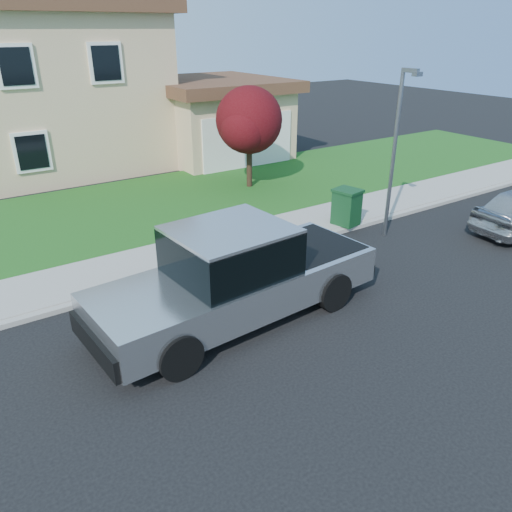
{
  "coord_description": "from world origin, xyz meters",
  "views": [
    {
      "loc": [
        -5.59,
        -7.63,
        5.84
      ],
      "look_at": [
        0.04,
        0.75,
        1.2
      ],
      "focal_mm": 35.0,
      "sensor_mm": 36.0,
      "label": 1
    }
  ],
  "objects_px": {
    "pickup_truck": "(236,276)",
    "trash_bin": "(347,207)",
    "ornamental_tree": "(250,123)",
    "street_lamp": "(396,146)",
    "woman": "(206,259)"
  },
  "relations": [
    {
      "from": "trash_bin",
      "to": "street_lamp",
      "type": "xyz_separation_m",
      "value": [
        0.62,
        -1.15,
        2.04
      ]
    },
    {
      "from": "ornamental_tree",
      "to": "trash_bin",
      "type": "distance_m",
      "value": 5.63
    },
    {
      "from": "pickup_truck",
      "to": "ornamental_tree",
      "type": "xyz_separation_m",
      "value": [
        5.57,
        7.95,
        1.54
      ]
    },
    {
      "from": "pickup_truck",
      "to": "ornamental_tree",
      "type": "bearing_deg",
      "value": 51.07
    },
    {
      "from": "ornamental_tree",
      "to": "street_lamp",
      "type": "height_order",
      "value": "street_lamp"
    },
    {
      "from": "ornamental_tree",
      "to": "street_lamp",
      "type": "bearing_deg",
      "value": -83.44
    },
    {
      "from": "woman",
      "to": "trash_bin",
      "type": "bearing_deg",
      "value": 167.56
    },
    {
      "from": "pickup_truck",
      "to": "trash_bin",
      "type": "height_order",
      "value": "pickup_truck"
    },
    {
      "from": "pickup_truck",
      "to": "woman",
      "type": "bearing_deg",
      "value": 84.53
    },
    {
      "from": "pickup_truck",
      "to": "street_lamp",
      "type": "xyz_separation_m",
      "value": [
        6.32,
        1.47,
        1.77
      ]
    },
    {
      "from": "street_lamp",
      "to": "woman",
      "type": "bearing_deg",
      "value": -179.17
    },
    {
      "from": "trash_bin",
      "to": "ornamental_tree",
      "type": "bearing_deg",
      "value": 79.9
    },
    {
      "from": "ornamental_tree",
      "to": "street_lamp",
      "type": "relative_size",
      "value": 0.79
    },
    {
      "from": "pickup_truck",
      "to": "trash_bin",
      "type": "bearing_deg",
      "value": 20.84
    },
    {
      "from": "woman",
      "to": "street_lamp",
      "type": "bearing_deg",
      "value": 156.02
    }
  ]
}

